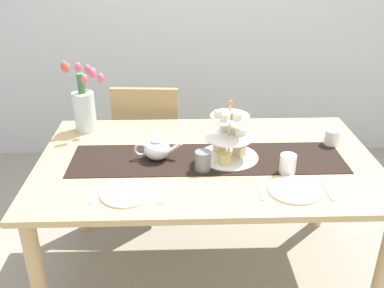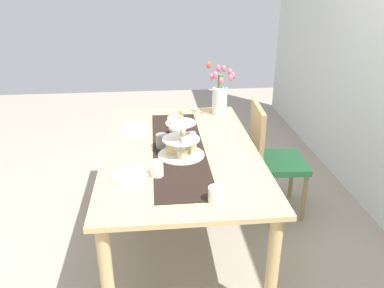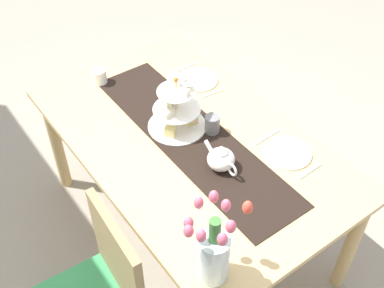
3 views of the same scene
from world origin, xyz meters
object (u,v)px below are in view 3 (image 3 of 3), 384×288
Objects in this scene: fork_left at (310,171)px; knife_right at (183,68)px; tulip_vase at (213,250)px; knife_left at (267,137)px; tiered_cake_stand at (177,112)px; mug_white_text at (174,83)px; teapot at (221,159)px; fork_right at (213,93)px; mug_grey at (212,124)px; dinner_plate_left at (288,153)px; cream_jug at (100,76)px; dining_table at (189,151)px; dinner_plate_right at (198,80)px.

knife_right is (1.02, 0.00, 0.00)m from fork_left.
knife_left is (0.45, -0.70, -0.15)m from tulip_vase.
mug_white_text is (0.26, -0.16, -0.05)m from tiered_cake_stand.
knife_left is at bearing -85.44° from teapot.
fork_left and fork_right have the same top height.
mug_grey is at bearing 174.46° from mug_white_text.
dinner_plate_left reaches higher than knife_right.
teapot reaches higher than knife_right.
tulip_vase is at bearing 141.82° from fork_right.
dinner_plate_left is at bearing 180.00° from knife_left.
dinner_plate_left is (-1.04, -0.46, -0.04)m from cream_jug.
tiered_cake_stand is 0.52m from knife_right.
mug_grey is at bearing -37.84° from tulip_vase.
dining_table is at bearing 156.40° from mug_white_text.
tiered_cake_stand is (0.10, 0.00, 0.19)m from dining_table.
dinner_plate_left reaches higher than fork_left.
dinner_plate_right is at bearing -34.06° from tulip_vase.
fork_right is (0.47, -0.32, -0.06)m from teapot.
dinner_plate_left is 0.75m from mug_white_text.
mug_white_text reaches higher than cream_jug.
mug_white_text is (0.01, 0.16, 0.04)m from dinner_plate_right.
teapot is 1.40× the size of knife_right.
mug_white_text is (-0.31, -0.30, 0.01)m from cream_jug.
dinner_plate_left is at bearing 180.00° from dinner_plate_right.
tulip_vase is (-0.67, 0.38, 0.25)m from dining_table.
knife_left is (-0.33, -0.32, -0.10)m from tiered_cake_stand.
tiered_cake_stand is 0.59m from cream_jug.
teapot is 0.57m from fork_right.
dinner_plate_left is at bearing -146.02° from tiered_cake_stand.
mug_white_text is at bearing -27.40° from tulip_vase.
teapot is 0.33m from knife_left.
dinner_plate_right is (0.73, 0.00, 0.00)m from dinner_plate_left.
tulip_vase is at bearing 154.09° from tiered_cake_stand.
teapot reaches higher than mug_grey.
mug_grey is at bearing 159.64° from knife_right.
tiered_cake_stand is 0.47m from knife_left.
fork_right is 0.22m from mug_white_text.
cream_jug is at bearing 55.67° from dinner_plate_right.
knife_right is at bearing -38.66° from tiered_cake_stand.
fork_right is at bearing 0.00° from dinner_plate_left.
dinner_plate_right is (0.61, -0.32, -0.05)m from teapot.
knife_right is at bearing -48.89° from mug_white_text.
mug_grey is 1.00× the size of mug_white_text.
fork_left is at bearing 180.00° from dinner_plate_left.
cream_jug is at bearing 8.42° from teapot.
dinner_plate_left is at bearing -156.36° from cream_jug.
tiered_cake_stand reaches higher than dinner_plate_left.
tiered_cake_stand is 0.35m from fork_right.
tulip_vase reaches higher than cream_jug.
fork_right is (0.44, 0.00, 0.00)m from knife_left.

